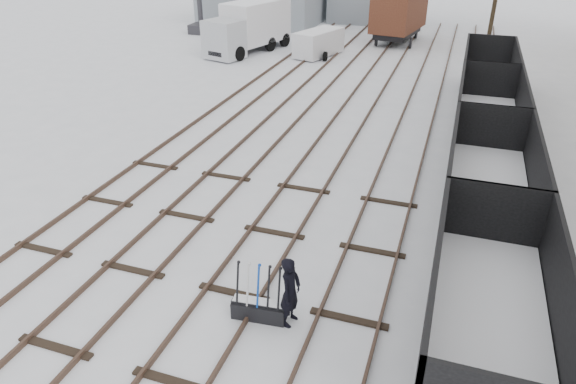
# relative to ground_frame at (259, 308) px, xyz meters

# --- Properties ---
(ground) EXTENTS (120.00, 120.00, 0.00)m
(ground) POSITION_rel_ground_frame_xyz_m (-0.94, 0.61, -0.28)
(ground) COLOR white
(ground) RESTS_ON ground
(tracks) EXTENTS (13.90, 52.00, 0.16)m
(tracks) POSITION_rel_ground_frame_xyz_m (-0.94, 14.28, -0.21)
(tracks) COLOR black
(tracks) RESTS_ON ground
(ground_frame) EXTENTS (1.33, 0.54, 1.49)m
(ground_frame) POSITION_rel_ground_frame_xyz_m (0.00, 0.00, 0.00)
(ground_frame) COLOR black
(ground_frame) RESTS_ON ground
(worker) EXTENTS (0.52, 0.71, 1.80)m
(worker) POSITION_rel_ground_frame_xyz_m (0.75, 0.10, 0.61)
(worker) COLOR black
(worker) RESTS_ON ground
(freight_wagon_a) EXTENTS (2.61, 6.52, 2.66)m
(freight_wagon_a) POSITION_rel_ground_frame_xyz_m (5.06, 0.45, 0.73)
(freight_wagon_a) COLOR black
(freight_wagon_a) RESTS_ON ground
(freight_wagon_b) EXTENTS (2.61, 6.52, 2.66)m
(freight_wagon_b) POSITION_rel_ground_frame_xyz_m (5.06, 6.85, 0.73)
(freight_wagon_b) COLOR black
(freight_wagon_b) RESTS_ON ground
(freight_wagon_c) EXTENTS (2.61, 6.52, 2.66)m
(freight_wagon_c) POSITION_rel_ground_frame_xyz_m (5.06, 13.25, 0.73)
(freight_wagon_c) COLOR black
(freight_wagon_c) RESTS_ON ground
(freight_wagon_d) EXTENTS (2.61, 6.52, 2.66)m
(freight_wagon_d) POSITION_rel_ground_frame_xyz_m (5.06, 19.65, 0.73)
(freight_wagon_d) COLOR black
(freight_wagon_d) RESTS_ON ground
(box_van_wagon) EXTENTS (3.90, 6.13, 4.36)m
(box_van_wagon) POSITION_rel_ground_frame_xyz_m (-1.34, 31.94, 2.26)
(box_van_wagon) COLOR black
(box_van_wagon) RESTS_ON ground
(lorry) EXTENTS (3.75, 7.72, 3.35)m
(lorry) POSITION_rel_ground_frame_xyz_m (-10.76, 25.35, 1.44)
(lorry) COLOR black
(lorry) RESTS_ON ground
(panel_van) EXTENTS (2.83, 4.26, 1.73)m
(panel_van) POSITION_rel_ground_frame_xyz_m (-5.81, 25.76, 0.62)
(panel_van) COLOR silver
(panel_van) RESTS_ON ground
(crane) EXTENTS (1.71, 4.90, 8.43)m
(crane) POSITION_rel_ground_frame_xyz_m (-17.05, 30.36, 1.93)
(crane) COLOR #2B2A2F
(crane) RESTS_ON ground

